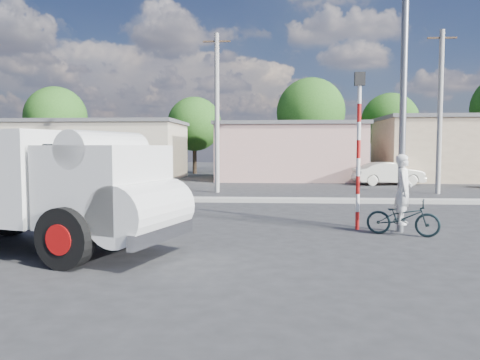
# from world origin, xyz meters

# --- Properties ---
(ground_plane) EXTENTS (120.00, 120.00, 0.00)m
(ground_plane) POSITION_xyz_m (0.00, 0.00, 0.00)
(ground_plane) COLOR #262628
(ground_plane) RESTS_ON ground
(median) EXTENTS (40.00, 0.80, 0.16)m
(median) POSITION_xyz_m (0.00, 8.00, 0.08)
(median) COLOR #99968E
(median) RESTS_ON ground
(truck) EXTENTS (6.84, 4.08, 2.66)m
(truck) POSITION_xyz_m (-4.34, -1.68, 1.48)
(truck) COLOR black
(truck) RESTS_ON ground
(bicycle) EXTENTS (1.94, 1.20, 0.96)m
(bicycle) POSITION_xyz_m (4.22, 0.66, 0.48)
(bicycle) COLOR black
(bicycle) RESTS_ON ground
(cyclist) EXTENTS (0.63, 0.77, 1.82)m
(cyclist) POSITION_xyz_m (4.22, 0.66, 0.91)
(cyclist) COLOR white
(cyclist) RESTS_ON ground
(car_cream) EXTENTS (4.41, 2.16, 1.39)m
(car_cream) POSITION_xyz_m (7.93, 17.48, 0.70)
(car_cream) COLOR beige
(car_cream) RESTS_ON ground
(traffic_pole) EXTENTS (0.28, 0.18, 4.36)m
(traffic_pole) POSITION_xyz_m (3.20, 1.50, 2.59)
(traffic_pole) COLOR red
(traffic_pole) RESTS_ON ground
(streetlight) EXTENTS (2.34, 0.22, 9.00)m
(streetlight) POSITION_xyz_m (4.14, 1.20, 4.96)
(streetlight) COLOR slate
(streetlight) RESTS_ON ground
(building_row) EXTENTS (37.80, 7.30, 4.44)m
(building_row) POSITION_xyz_m (1.10, 22.00, 2.13)
(building_row) COLOR #C5B395
(building_row) RESTS_ON ground
(tree_row) EXTENTS (51.24, 7.43, 8.42)m
(tree_row) POSITION_xyz_m (7.45, 28.53, 4.96)
(tree_row) COLOR #38281E
(tree_row) RESTS_ON ground
(utility_poles) EXTENTS (35.40, 0.24, 8.00)m
(utility_poles) POSITION_xyz_m (3.25, 12.00, 4.07)
(utility_poles) COLOR #99968E
(utility_poles) RESTS_ON ground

